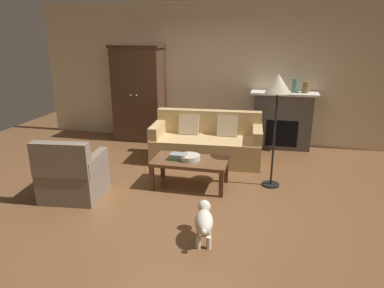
{
  "coord_description": "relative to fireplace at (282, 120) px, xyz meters",
  "views": [
    {
      "loc": [
        1.32,
        -4.56,
        2.22
      ],
      "look_at": [
        0.16,
        0.46,
        0.55
      ],
      "focal_mm": 32.48,
      "sensor_mm": 36.0,
      "label": 1
    }
  ],
  "objects": [
    {
      "name": "mantel_vase_jade",
      "position": [
        0.18,
        -0.02,
        0.68
      ],
      "size": [
        0.11,
        0.11,
        0.26
      ],
      "primitive_type": "cylinder",
      "color": "slate",
      "rests_on": "fireplace"
    },
    {
      "name": "fireplace",
      "position": [
        0.0,
        0.0,
        0.0
      ],
      "size": [
        1.26,
        0.48,
        1.12
      ],
      "color": "#4C4947",
      "rests_on": "ground"
    },
    {
      "name": "armchair_near_left",
      "position": [
        -2.85,
        -2.91,
        -0.25
      ],
      "size": [
        0.86,
        0.85,
        0.88
      ],
      "color": "#756656",
      "rests_on": "ground"
    },
    {
      "name": "book_stack",
      "position": [
        -1.51,
        -2.22,
        -0.1
      ],
      "size": [
        0.26,
        0.19,
        0.09
      ],
      "color": "#427A4C",
      "rests_on": "coffee_table"
    },
    {
      "name": "floor_lamp",
      "position": [
        -0.16,
        -1.9,
        0.87
      ],
      "size": [
        0.36,
        0.36,
        1.67
      ],
      "color": "black",
      "rests_on": "ground"
    },
    {
      "name": "dog",
      "position": [
        -0.86,
        -3.56,
        -0.32
      ],
      "size": [
        0.27,
        0.57,
        0.39
      ],
      "color": "beige",
      "rests_on": "ground"
    },
    {
      "name": "mantel_vase_bronze",
      "position": [
        0.38,
        -0.02,
        0.66
      ],
      "size": [
        0.12,
        0.12,
        0.21
      ],
      "primitive_type": "cylinder",
      "color": "olive",
      "rests_on": "fireplace"
    },
    {
      "name": "fruit_bowl",
      "position": [
        -1.35,
        -2.19,
        -0.11
      ],
      "size": [
        0.31,
        0.31,
        0.07
      ],
      "primitive_type": "cylinder",
      "color": "beige",
      "rests_on": "coffee_table"
    },
    {
      "name": "ground_plane",
      "position": [
        -1.55,
        -2.3,
        -0.57
      ],
      "size": [
        9.6,
        9.6,
        0.0
      ],
      "primitive_type": "plane",
      "color": "brown"
    },
    {
      "name": "back_wall",
      "position": [
        -1.55,
        0.25,
        0.83
      ],
      "size": [
        7.2,
        0.1,
        2.8
      ],
      "primitive_type": "cube",
      "color": "beige",
      "rests_on": "ground"
    },
    {
      "name": "couch",
      "position": [
        -1.31,
        -1.04,
        -0.25
      ],
      "size": [
        1.97,
        0.97,
        0.86
      ],
      "color": "tan",
      "rests_on": "ground"
    },
    {
      "name": "coffee_table",
      "position": [
        -1.34,
        -2.19,
        -0.2
      ],
      "size": [
        1.1,
        0.6,
        0.42
      ],
      "color": "brown",
      "rests_on": "ground"
    },
    {
      "name": "armoire",
      "position": [
        -2.95,
        -0.08,
        0.42
      ],
      "size": [
        1.06,
        0.57,
        1.97
      ],
      "color": "#472D1E",
      "rests_on": "ground"
    }
  ]
}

